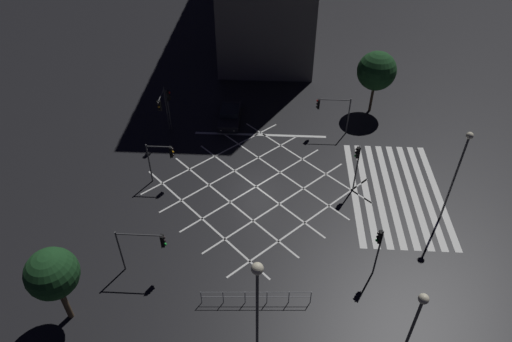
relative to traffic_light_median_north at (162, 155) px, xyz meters
name	(u,v)px	position (x,y,z in m)	size (l,w,h in m)	color
ground_plane	(256,187)	(-0.23, -7.08, -2.59)	(200.00, 200.00, 0.00)	black
road_markings	(348,187)	(0.12, -14.21, -2.58)	(17.57, 22.90, 0.01)	silver
traffic_light_median_north	(162,155)	(0.00, 0.00, 0.00)	(0.36, 2.08, 3.55)	#424244
traffic_light_ne_cross	(169,102)	(7.09, 0.90, 0.32)	(0.36, 0.39, 4.07)	#424244
traffic_light_se_cross	(331,107)	(7.47, -13.16, 0.04)	(0.36, 2.96, 3.54)	#424244
traffic_light_nw_cross	(145,243)	(-8.64, -0.81, -0.03)	(0.36, 3.05, 3.45)	#424244
traffic_light_median_south	(357,160)	(-0.17, -14.46, 0.34)	(0.36, 0.39, 4.09)	#424244
traffic_light_ne_main	(162,106)	(6.10, 1.22, 0.56)	(2.33, 0.36, 4.29)	#424244
traffic_light_sw_cross	(379,244)	(-8.08, -14.86, 0.18)	(0.36, 0.39, 3.87)	#424244
street_lamp_east	(413,327)	(-15.02, -14.93, 2.50)	(0.47, 0.47, 7.44)	#424244
street_lamp_west	(460,163)	(-2.89, -20.47, 2.48)	(0.46, 0.46, 7.47)	#424244
street_lamp_far	(257,297)	(-14.62, -7.93, 3.60)	(0.55, 0.55, 8.49)	#424244
street_tree_near	(377,71)	(11.41, -17.38, 1.61)	(3.55, 3.55, 5.98)	brown
street_tree_far	(52,274)	(-12.19, 3.07, 1.33)	(2.85, 2.85, 5.38)	brown
waiting_car	(230,115)	(8.95, -4.15, -2.00)	(4.59, 1.87, 1.26)	black
pedestrian_railing	(256,296)	(-10.68, -7.66, -1.92)	(0.41, 6.53, 1.05)	gray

